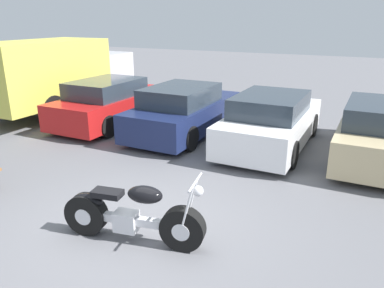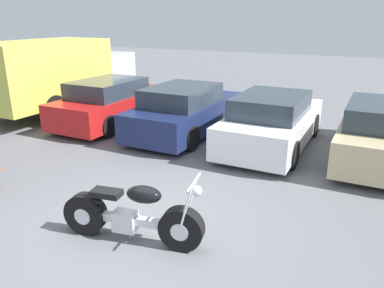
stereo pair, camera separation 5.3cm
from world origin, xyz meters
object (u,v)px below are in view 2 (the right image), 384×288
(parked_car_navy, at_px, (185,111))
(delivery_truck, at_px, (58,72))
(parked_car_red, at_px, (113,103))
(parked_car_champagne, at_px, (382,133))
(motorcycle, at_px, (130,215))
(parked_car_white, at_px, (272,122))

(parked_car_navy, relative_size, delivery_truck, 0.72)
(parked_car_red, relative_size, delivery_truck, 0.72)
(parked_car_champagne, bearing_deg, delivery_truck, 179.08)
(motorcycle, distance_m, parked_car_champagne, 6.19)
(parked_car_navy, height_order, delivery_truck, delivery_truck)
(parked_car_red, xyz_separation_m, parked_car_white, (4.98, 0.03, 0.00))
(motorcycle, height_order, parked_car_white, parked_car_white)
(motorcycle, height_order, parked_car_red, parked_car_red)
(parked_car_red, relative_size, parked_car_white, 1.00)
(motorcycle, bearing_deg, delivery_truck, 141.59)
(parked_car_navy, relative_size, parked_car_white, 1.00)
(motorcycle, bearing_deg, parked_car_champagne, 59.25)
(parked_car_red, bearing_deg, parked_car_white, 0.39)
(parked_car_white, distance_m, delivery_truck, 7.62)
(motorcycle, bearing_deg, parked_car_navy, 109.47)
(motorcycle, distance_m, delivery_truck, 8.86)
(parked_car_champagne, relative_size, delivery_truck, 0.72)
(motorcycle, relative_size, parked_car_champagne, 0.52)
(parked_car_red, height_order, delivery_truck, delivery_truck)
(parked_car_navy, xyz_separation_m, parked_car_white, (2.49, -0.03, 0.00))
(parked_car_navy, height_order, parked_car_white, same)
(motorcycle, relative_size, delivery_truck, 0.37)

